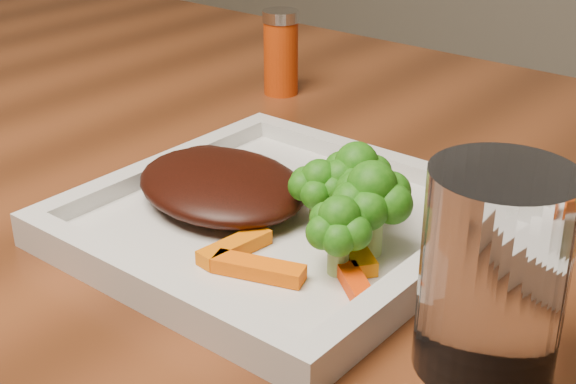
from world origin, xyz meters
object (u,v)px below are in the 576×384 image
Objects in this scene: plate at (278,226)px; spice_shaker at (281,53)px; steak at (222,185)px; drinking_glass at (493,273)px.

spice_shaker is at bearing 129.19° from plate.
plate is at bearing -50.81° from spice_shaker.
steak is (-0.05, -0.01, 0.02)m from plate.
plate is 0.20m from drinking_glass.
drinking_glass reaches higher than steak.
steak is 1.23× the size of drinking_glass.
plate is 1.83× the size of steak.
drinking_glass is (0.39, -0.30, 0.01)m from spice_shaker.
plate is 2.25× the size of drinking_glass.
spice_shaker is (-0.15, 0.26, 0.02)m from steak.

